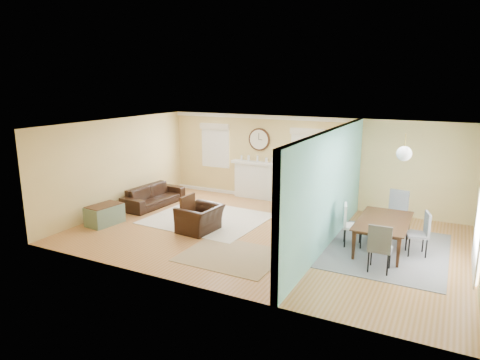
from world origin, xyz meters
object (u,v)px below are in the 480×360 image
credenza (332,207)px  green_chair (293,197)px  sofa (154,196)px  eames_chair (200,219)px  dining_table (384,235)px

credenza → green_chair: bearing=155.7°
sofa → green_chair: 4.08m
eames_chair → credenza: credenza is taller
eames_chair → green_chair: green_chair is taller
credenza → sofa: bearing=-169.5°
sofa → eames_chair: bearing=-114.5°
sofa → eames_chair: 2.73m
eames_chair → dining_table: (4.19, 0.84, 0.01)m
sofa → credenza: bearing=-76.3°
green_chair → dining_table: bearing=166.6°
credenza → dining_table: 2.05m
credenza → dining_table: size_ratio=0.71×
green_chair → dining_table: size_ratio=0.42×
sofa → eames_chair: size_ratio=2.03×
sofa → dining_table: dining_table is taller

